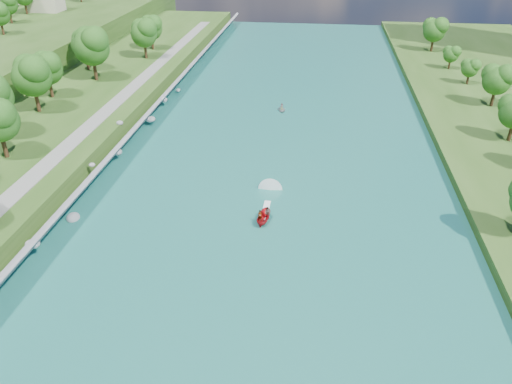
# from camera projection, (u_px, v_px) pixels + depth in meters

# --- Properties ---
(ground) EXTENTS (260.00, 260.00, 0.00)m
(ground) POSITION_uv_depth(u_px,v_px,m) (255.00, 246.00, 61.68)
(ground) COLOR #2D5119
(ground) RESTS_ON ground
(river_water) EXTENTS (55.00, 240.00, 0.10)m
(river_water) POSITION_uv_depth(u_px,v_px,m) (271.00, 172.00, 78.91)
(river_water) COLOR #1B6864
(river_water) RESTS_ON ground
(ridge_west) EXTENTS (60.00, 120.00, 9.00)m
(ridge_west) POSITION_uv_depth(u_px,v_px,m) (25.00, 31.00, 150.66)
(ridge_west) COLOR #2D5119
(ridge_west) RESTS_ON ground
(riprap_bank) EXTENTS (4.88, 236.00, 4.58)m
(riprap_bank) POSITION_uv_depth(u_px,v_px,m) (111.00, 156.00, 79.99)
(riprap_bank) COLOR slate
(riprap_bank) RESTS_ON ground
(riverside_path) EXTENTS (3.00, 200.00, 0.10)m
(riverside_path) POSITION_uv_depth(u_px,v_px,m) (72.00, 141.00, 80.82)
(riverside_path) COLOR gray
(riverside_path) RESTS_ON berm_west
(trees_east) EXTENTS (15.03, 145.30, 10.89)m
(trees_east) POSITION_uv_depth(u_px,v_px,m) (504.00, 116.00, 83.66)
(trees_east) COLOR #1F4A13
(trees_east) RESTS_ON berm_east
(trees_ridge) EXTENTS (14.88, 56.14, 10.45)m
(trees_ridge) POSITION_uv_depth(u_px,v_px,m) (28.00, 0.00, 143.61)
(trees_ridge) COLOR #1F4A13
(trees_ridge) RESTS_ON ridge_west
(motorboat) EXTENTS (3.60, 18.76, 1.99)m
(motorboat) POSITION_uv_depth(u_px,v_px,m) (265.00, 211.00, 67.62)
(motorboat) COLOR #B30E14
(motorboat) RESTS_ON river_water
(raft) EXTENTS (2.54, 3.17, 1.57)m
(raft) POSITION_uv_depth(u_px,v_px,m) (282.00, 109.00, 102.79)
(raft) COLOR gray
(raft) RESTS_ON river_water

